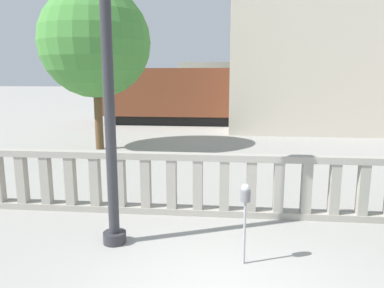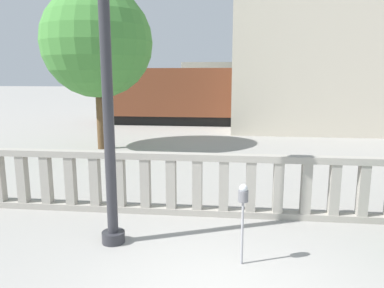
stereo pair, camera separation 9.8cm
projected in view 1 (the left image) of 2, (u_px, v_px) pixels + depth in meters
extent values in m
cube|color=#9E998E|center=(224.00, 212.00, 8.00)|extent=(14.10, 0.24, 0.14)
cube|color=#9E998E|center=(225.00, 158.00, 7.78)|extent=(14.10, 0.24, 0.14)
cube|color=#9E998E|center=(22.00, 179.00, 8.34)|extent=(0.20, 0.20, 1.07)
cube|color=#9E998E|center=(46.00, 180.00, 8.29)|extent=(0.20, 0.20, 1.07)
cube|color=#9E998E|center=(71.00, 181.00, 8.23)|extent=(0.20, 0.20, 1.07)
cube|color=#9E998E|center=(95.00, 182.00, 8.17)|extent=(0.20, 0.20, 1.07)
cube|color=#9E998E|center=(120.00, 182.00, 8.12)|extent=(0.20, 0.20, 1.07)
cube|color=#9E998E|center=(146.00, 183.00, 8.06)|extent=(0.20, 0.20, 1.07)
cube|color=#9E998E|center=(172.00, 184.00, 8.00)|extent=(0.20, 0.20, 1.07)
cube|color=#9E998E|center=(198.00, 185.00, 7.95)|extent=(0.20, 0.20, 1.07)
cube|color=#9E998E|center=(224.00, 185.00, 7.89)|extent=(0.20, 0.20, 1.07)
cube|color=#9E998E|center=(251.00, 186.00, 7.84)|extent=(0.20, 0.20, 1.07)
cube|color=#9E998E|center=(279.00, 187.00, 7.78)|extent=(0.20, 0.20, 1.07)
cube|color=#9E998E|center=(306.00, 188.00, 7.72)|extent=(0.20, 0.20, 1.07)
cube|color=#9E998E|center=(334.00, 189.00, 7.67)|extent=(0.20, 0.20, 1.07)
cube|color=#9E998E|center=(363.00, 190.00, 7.61)|extent=(0.20, 0.20, 1.07)
cylinder|color=#2D2D33|center=(115.00, 237.00, 6.72)|extent=(0.41, 0.41, 0.20)
cylinder|color=#2D2D33|center=(109.00, 92.00, 6.24)|extent=(0.19, 0.19, 5.00)
cylinder|color=#99999E|center=(244.00, 233.00, 5.91)|extent=(0.04, 0.04, 1.05)
cylinder|color=slate|center=(245.00, 196.00, 5.79)|extent=(0.16, 0.16, 0.18)
sphere|color=#B2B7BC|center=(246.00, 188.00, 5.77)|extent=(0.13, 0.13, 0.13)
cube|color=black|center=(258.00, 120.00, 22.21)|extent=(18.08, 2.20, 0.55)
cube|color=brown|center=(259.00, 92.00, 21.91)|extent=(18.45, 2.75, 2.75)
cube|color=black|center=(287.00, 105.00, 32.67)|extent=(18.30, 2.53, 0.55)
cube|color=gray|center=(288.00, 82.00, 32.30)|extent=(18.67, 3.17, 3.38)
cylinder|color=brown|center=(99.00, 117.00, 14.87)|extent=(0.32, 0.32, 2.58)
sphere|color=#428438|center=(95.00, 42.00, 14.33)|extent=(4.25, 4.25, 4.25)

